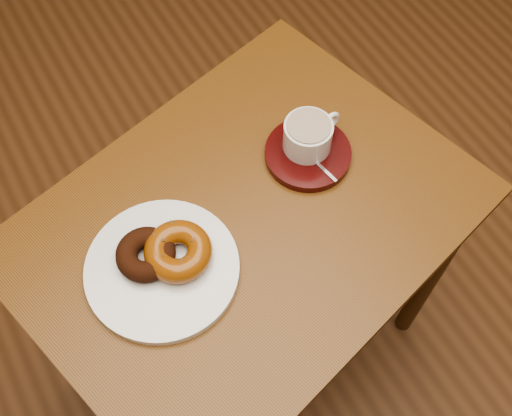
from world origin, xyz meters
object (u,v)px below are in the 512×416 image
donut_plate (162,269)px  saucer (308,154)px  cafe_table (246,248)px  coffee_cup (308,135)px

donut_plate → saucer: saucer is taller
cafe_table → saucer: (0.15, 0.05, 0.12)m
cafe_table → donut_plate: donut_plate is taller
cafe_table → donut_plate: 0.20m
saucer → coffee_cup: (0.01, 0.01, 0.04)m
cafe_table → saucer: 0.20m
saucer → coffee_cup: size_ratio=1.36×
donut_plate → saucer: (0.31, 0.07, 0.00)m
cafe_table → donut_plate: bearing=170.8°
cafe_table → coffee_cup: 0.23m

